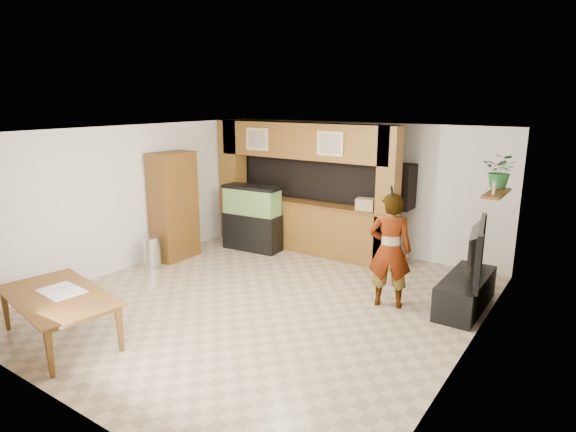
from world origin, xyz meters
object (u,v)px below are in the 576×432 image
Objects in this scene: television at (469,250)px; dining_table at (57,318)px; aquarium at (252,219)px; person at (390,250)px; pantry_cabinet at (174,206)px.

television is 5.73m from dining_table.
dining_table is (0.37, -4.48, -0.34)m from aquarium.
television is at bearing 55.15° from dining_table.
dining_table is at bearing -90.16° from aquarium.
aquarium reaches higher than television.
pantry_cabinet is at bearing -17.13° from person.
pantry_cabinet is 5.41m from television.
person reaches higher than dining_table.
person is (4.35, 0.23, -0.17)m from pantry_cabinet.
television is at bearing -11.05° from aquarium.
pantry_cabinet reaches higher than person.
aquarium is at bearing 73.10° from television.
pantry_cabinet is 1.15× the size of dining_table.
pantry_cabinet is 3.54m from dining_table.
pantry_cabinet is 1.61m from aquarium.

